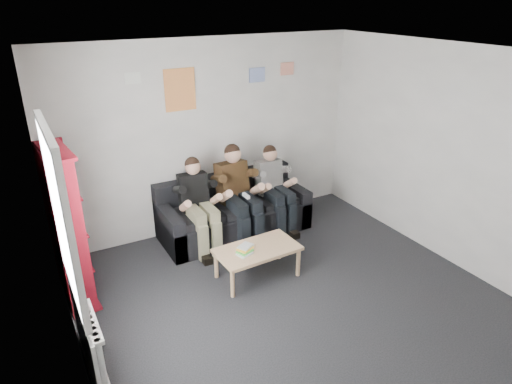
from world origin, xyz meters
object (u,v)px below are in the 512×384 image
bookshelf (69,227)px  person_middle (239,195)px  sofa (233,213)px  coffee_table (257,252)px  person_left (199,206)px  person_right (275,189)px

bookshelf → person_middle: 2.27m
sofa → coffee_table: size_ratio=2.12×
sofa → bookshelf: bookshelf is taller
coffee_table → person_left: size_ratio=0.79×
bookshelf → person_middle: bearing=2.9°
bookshelf → person_left: size_ratio=1.41×
coffee_table → bookshelf: bearing=161.9°
person_middle → person_right: (0.59, 0.01, -0.04)m
sofa → person_middle: 0.42m
coffee_table → person_left: 1.08m
person_middle → person_right: bearing=-4.4°
sofa → person_left: size_ratio=1.68×
coffee_table → person_middle: size_ratio=0.74×
person_middle → bookshelf: bearing=-176.5°
sofa → person_middle: (0.00, -0.20, 0.37)m
person_left → bookshelf: bearing=-162.4°
person_middle → coffee_table: bearing=-109.7°
sofa → person_left: bearing=-161.8°
coffee_table → person_right: 1.33m
coffee_table → person_left: (-0.33, 0.98, 0.28)m
bookshelf → person_left: 1.70m
person_right → coffee_table: bearing=-130.8°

